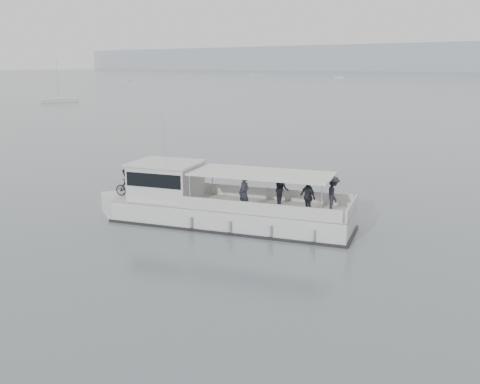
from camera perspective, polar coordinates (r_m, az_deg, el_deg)
The scene contains 2 objects.
ground at distance 18.42m, azimuth 7.01°, elevation -9.10°, with size 1400.00×1400.00×0.00m, color #566065.
tour_boat at distance 24.24m, azimuth -3.30°, elevation -1.37°, with size 12.09×6.27×5.13m.
Camera 1 is at (8.73, -14.62, 7.03)m, focal length 40.00 mm.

